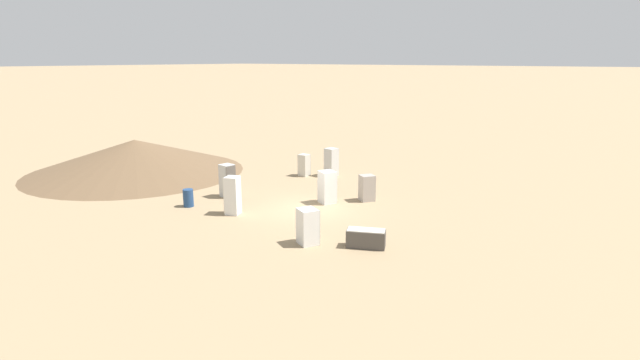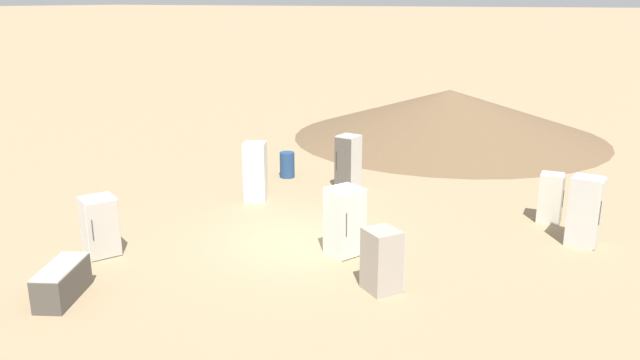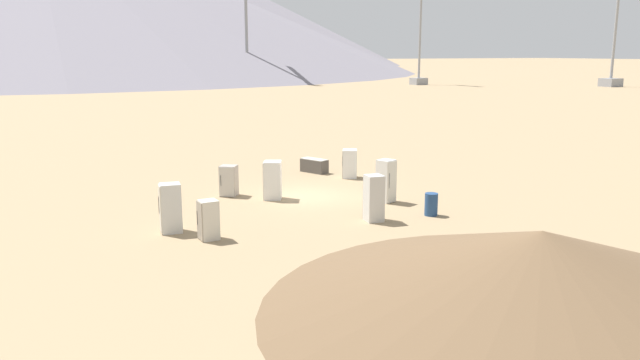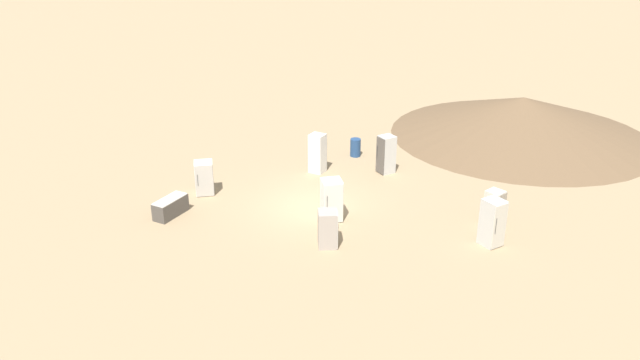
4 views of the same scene
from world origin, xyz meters
TOP-DOWN VIEW (x-y plane):
  - ground_plane at (0.00, 0.00)m, footprint 1000.00×1000.00m
  - mountain_ridge_0 at (-292.86, 61.84)m, footprint 216.28×216.28m
  - dirt_mound at (14.63, 0.02)m, footprint 14.25×14.25m
  - power_pylon_0 at (-59.93, 90.07)m, footprint 9.22×3.16m
  - power_pylon_1 at (-81.67, 60.93)m, footprint 7.96×2.73m
  - power_pylon_2 at (-103.41, 31.79)m, footprint 11.60×3.98m
  - discarded_fridge_0 at (-0.09, -1.54)m, footprint 1.04×1.04m
  - discarded_fridge_1 at (4.77, -5.80)m, footprint 0.64×0.70m
  - discarded_fridge_2 at (2.55, 2.81)m, footprint 0.88×0.87m
  - discarded_fridge_3 at (-2.93, 3.87)m, footprint 1.04×1.03m
  - discarded_fridge_4 at (-5.09, 2.80)m, footprint 1.69×1.22m
  - discarded_fridge_5 at (-1.57, -3.14)m, footprint 1.00×1.00m
  - discarded_fridge_6 at (3.31, -6.82)m, footprint 0.74×0.83m
  - discarded_fridge_7 at (5.07, 0.74)m, footprint 0.79×0.73m
  - rusty_barrel at (5.35, 3.27)m, footprint 0.53×0.53m

SIDE VIEW (x-z plane):
  - ground_plane at x=0.00m, z-range 0.00..0.00m
  - discarded_fridge_4 at x=-5.09m, z-range 0.00..0.76m
  - rusty_barrel at x=5.35m, z-range 0.00..0.92m
  - discarded_fridge_5 at x=-1.57m, z-range 0.00..1.41m
  - discarded_fridge_1 at x=4.77m, z-range 0.00..1.42m
  - discarded_fridge_3 at x=-2.93m, z-range 0.00..1.51m
  - discarded_fridge_0 at x=-0.09m, z-range 0.00..1.73m
  - discarded_fridge_6 at x=3.31m, z-range 0.00..1.83m
  - discarded_fridge_7 at x=5.07m, z-range 0.00..1.83m
  - discarded_fridge_2 at x=2.55m, z-range 0.00..1.90m
  - dirt_mound at x=14.63m, z-range 0.00..2.21m
  - power_pylon_1 at x=-81.67m, z-range -4.30..18.44m
  - power_pylon_0 at x=-59.93m, z-range -4.98..21.37m
  - power_pylon_2 at x=-103.41m, z-range -6.27..26.87m
  - mountain_ridge_0 at x=-292.86m, z-range 0.00..52.71m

